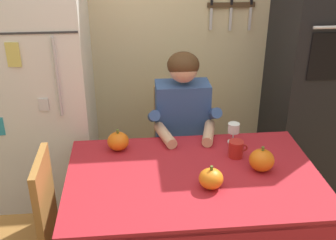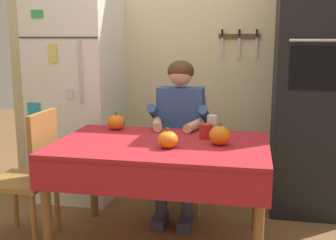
% 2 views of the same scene
% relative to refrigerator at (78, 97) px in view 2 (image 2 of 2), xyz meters
% --- Properties ---
extents(back_wall_assembly, '(3.70, 0.13, 2.60)m').
position_rel_refrigerator_xyz_m(back_wall_assembly, '(1.00, 0.39, 0.40)').
color(back_wall_assembly, beige).
rests_on(back_wall_assembly, ground).
extents(refrigerator, '(0.68, 0.71, 1.80)m').
position_rel_refrigerator_xyz_m(refrigerator, '(0.00, 0.00, 0.00)').
color(refrigerator, white).
rests_on(refrigerator, ground).
extents(wall_oven, '(0.60, 0.64, 2.10)m').
position_rel_refrigerator_xyz_m(wall_oven, '(2.00, 0.04, 0.15)').
color(wall_oven, black).
rests_on(wall_oven, ground).
extents(dining_table, '(1.40, 0.90, 0.74)m').
position_rel_refrigerator_xyz_m(dining_table, '(0.95, -0.88, -0.24)').
color(dining_table, brown).
rests_on(dining_table, ground).
extents(chair_behind_person, '(0.40, 0.40, 0.93)m').
position_rel_refrigerator_xyz_m(chair_behind_person, '(0.97, -0.09, -0.39)').
color(chair_behind_person, tan).
rests_on(chair_behind_person, ground).
extents(seated_person, '(0.47, 0.55, 1.25)m').
position_rel_refrigerator_xyz_m(seated_person, '(0.97, -0.28, -0.16)').
color(seated_person, '#38384C').
rests_on(seated_person, ground).
extents(chair_left_side, '(0.40, 0.40, 0.93)m').
position_rel_refrigerator_xyz_m(chair_left_side, '(0.05, -0.94, -0.39)').
color(chair_left_side, '#9E6B33').
rests_on(chair_left_side, ground).
extents(coffee_mug, '(0.12, 0.09, 0.10)m').
position_rel_refrigerator_xyz_m(coffee_mug, '(1.23, -0.69, -0.11)').
color(coffee_mug, '#B2231E').
rests_on(coffee_mug, dining_table).
extents(wine_glass, '(0.07, 0.07, 0.13)m').
position_rel_refrigerator_xyz_m(wine_glass, '(1.25, -0.52, -0.07)').
color(wine_glass, white).
rests_on(wine_glass, dining_table).
extents(pumpkin_large, '(0.13, 0.13, 0.13)m').
position_rel_refrigerator_xyz_m(pumpkin_large, '(0.53, -0.54, -0.10)').
color(pumpkin_large, orange).
rests_on(pumpkin_large, dining_table).
extents(pumpkin_medium, '(0.13, 0.13, 0.13)m').
position_rel_refrigerator_xyz_m(pumpkin_medium, '(1.02, -0.99, -0.11)').
color(pumpkin_medium, orange).
rests_on(pumpkin_medium, dining_table).
extents(pumpkin_small, '(0.14, 0.14, 0.15)m').
position_rel_refrigerator_xyz_m(pumpkin_small, '(1.33, -0.85, -0.10)').
color(pumpkin_small, orange).
rests_on(pumpkin_small, dining_table).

